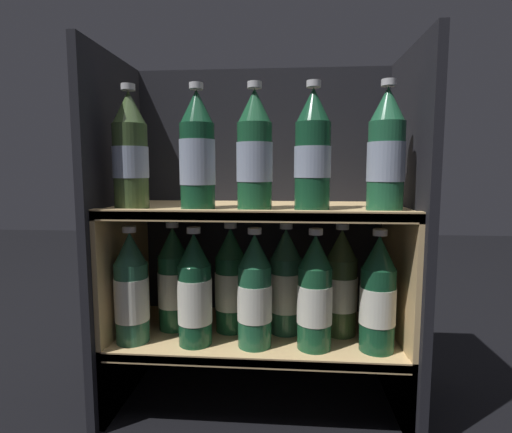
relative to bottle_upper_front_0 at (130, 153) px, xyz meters
name	(u,v)px	position (x,y,z in m)	size (l,w,h in m)	color
fridge_back_wall	(262,225)	(0.29, 0.26, -0.20)	(0.75, 0.02, 0.89)	black
fridge_side_left	(117,232)	(-0.08, 0.09, -0.20)	(0.02, 0.37, 0.89)	black
fridge_side_right	(406,236)	(0.65, 0.09, -0.20)	(0.02, 0.37, 0.89)	black
shelf_lower	(257,343)	(0.29, 0.08, -0.48)	(0.71, 0.33, 0.19)	tan
shelf_upper	(257,256)	(0.29, 0.08, -0.25)	(0.71, 0.33, 0.52)	tan
bottle_upper_front_0	(130,153)	(0.00, 0.00, 0.00)	(0.08, 0.08, 0.28)	#384C28
bottle_upper_front_1	(197,154)	(0.16, 0.00, 0.00)	(0.08, 0.08, 0.28)	#144228
bottle_upper_front_2	(254,153)	(0.29, 0.00, 0.00)	(0.08, 0.08, 0.28)	#194C2D
bottle_upper_front_3	(313,153)	(0.42, 0.00, 0.00)	(0.08, 0.08, 0.28)	#144228
bottle_upper_front_4	(386,153)	(0.58, 0.00, 0.00)	(0.08, 0.08, 0.28)	#1E5638
bottle_lower_front_0	(131,291)	(-0.01, 0.00, -0.33)	(0.08, 0.08, 0.28)	#285B42
bottle_lower_front_1	(195,293)	(0.15, 0.00, -0.33)	(0.08, 0.08, 0.28)	#144228
bottle_lower_front_2	(256,294)	(0.29, 0.00, -0.33)	(0.08, 0.08, 0.28)	#1E5638
bottle_lower_front_3	(315,296)	(0.43, 0.00, -0.33)	(0.08, 0.08, 0.28)	#194C2D
bottle_lower_front_4	(378,297)	(0.57, 0.00, -0.33)	(0.08, 0.08, 0.28)	#144228
bottle_lower_back_0	(174,281)	(0.07, 0.09, -0.33)	(0.08, 0.08, 0.28)	#194C2D
bottle_lower_back_1	(231,283)	(0.22, 0.09, -0.33)	(0.08, 0.08, 0.28)	#194C2D
bottle_lower_back_2	(286,284)	(0.36, 0.09, -0.33)	(0.08, 0.08, 0.28)	#285B42
bottle_lower_back_3	(341,285)	(0.50, 0.09, -0.33)	(0.08, 0.08, 0.28)	#384C28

